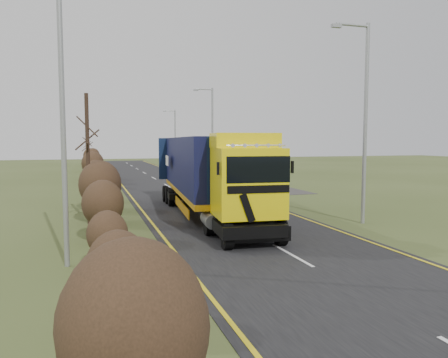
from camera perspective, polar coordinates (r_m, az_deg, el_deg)
name	(u,v)px	position (r m, az deg, el deg)	size (l,w,h in m)	color
ground	(250,232)	(18.74, 3.38, -6.94)	(160.00, 160.00, 0.00)	#3B471E
road	(195,201)	(28.18, -3.86, -2.89)	(8.00, 120.00, 0.02)	black
layby	(239,184)	(39.54, 1.91, -0.61)	(6.00, 18.00, 0.02)	#32302D
lane_markings	(196,201)	(27.88, -3.71, -2.93)	(7.52, 116.00, 0.01)	gold
hedgerow	(98,182)	(25.14, -16.14, -0.34)	(2.24, 102.04, 6.05)	#2E2014
lorry	(206,171)	(22.16, -2.40, 1.09)	(3.52, 15.12, 4.17)	black
car_red_hatchback	(239,179)	(37.91, 2.01, 0.03)	(1.39, 3.46, 1.18)	#9D071D
car_blue_sedan	(261,177)	(39.69, 4.90, 0.32)	(1.37, 3.93, 1.29)	#0A0F3A
streetlight_near	(363,115)	(21.31, 17.75, 8.00)	(1.96, 0.18, 9.21)	gray
streetlight_mid	(211,131)	(40.63, -1.67, 6.30)	(1.86, 0.18, 8.72)	gray
streetlight_far	(174,136)	(63.65, -6.49, 5.59)	(1.78, 0.18, 8.32)	gray
left_pole	(62,108)	(14.13, -20.36, 8.64)	(0.16, 0.16, 9.69)	gray
speed_sign	(250,168)	(34.10, 3.45, 1.46)	(0.69, 0.10, 2.51)	gray
warning_board	(195,167)	(45.72, -3.81, 1.52)	(0.70, 0.11, 1.83)	gray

